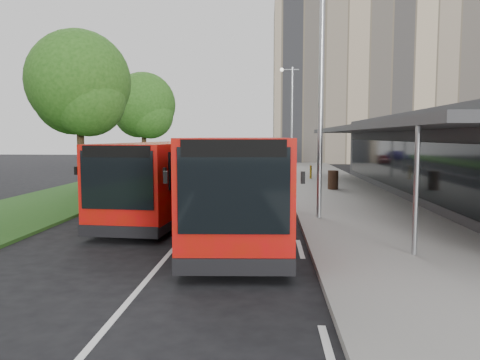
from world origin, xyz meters
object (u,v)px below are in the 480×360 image
object	(u,v)px
lamp_post_far	(291,113)
bus_main	(238,184)
bollard	(311,172)
tree_mid	(79,89)
tree_far	(143,109)
car_near	(267,159)
litter_bin	(333,180)
lamp_post_near	(318,83)
car_far	(238,155)
bus_second	(170,178)

from	to	relation	value
lamp_post_far	bus_main	world-z (taller)	lamp_post_far
bus_main	bollard	xyz separation A→B (m)	(3.67, 17.05, -0.90)
tree_mid	bus_main	distance (m)	13.10
tree_far	car_near	world-z (taller)	tree_far
bus_main	litter_bin	distance (m)	11.70
lamp_post_near	car_far	world-z (taller)	lamp_post_near
bollard	car_far	xyz separation A→B (m)	(-6.70, 28.19, -0.01)
lamp_post_far	car_far	distance (m)	24.17
lamp_post_far	car_far	size ratio (longest dim) A/B	2.29
car_near	car_far	xyz separation A→B (m)	(-3.72, 8.30, 0.06)
bus_second	bollard	size ratio (longest dim) A/B	11.21
tree_mid	bus_second	distance (m)	9.35
lamp_post_far	bollard	size ratio (longest dim) A/B	9.21
tree_far	lamp_post_near	size ratio (longest dim) A/B	0.97
lamp_post_near	tree_far	bearing A→B (deg)	120.29
lamp_post_near	litter_bin	distance (m)	9.82
bus_second	tree_far	bearing A→B (deg)	112.85
lamp_post_far	car_far	xyz separation A→B (m)	(-5.58, 23.15, -4.14)
tree_mid	tree_far	distance (m)	12.00
tree_mid	litter_bin	world-z (taller)	tree_mid
bus_main	car_near	world-z (taller)	bus_main
tree_mid	lamp_post_far	bearing A→B (deg)	49.32
car_near	bus_main	bearing A→B (deg)	-91.91
lamp_post_near	car_far	bearing A→B (deg)	97.37
bus_main	bollard	distance (m)	17.46
litter_bin	car_near	xyz separation A→B (m)	(-3.61, 26.09, -0.13)
lamp_post_far	car_near	bearing A→B (deg)	97.15
bus_second	litter_bin	bearing A→B (deg)	53.27
tree_mid	car_far	distance (m)	36.82
bus_second	car_near	bearing A→B (deg)	89.26
bollard	car_far	size ratio (longest dim) A/B	0.25
bollard	car_near	size ratio (longest dim) A/B	0.29
bollard	bus_main	bearing A→B (deg)	-102.15
bus_main	litter_bin	world-z (taller)	bus_main
lamp_post_far	litter_bin	world-z (taller)	lamp_post_far
lamp_post_near	bollard	size ratio (longest dim) A/B	9.21
tree_mid	lamp_post_near	distance (m)	13.19
tree_mid	bollard	bearing A→B (deg)	32.85
bus_main	car_far	bearing A→B (deg)	91.12
lamp_post_near	bollard	bearing A→B (deg)	85.73
bollard	tree_far	bearing A→B (deg)	161.52
tree_far	car_far	distance (m)	25.12
tree_mid	bus_main	world-z (taller)	tree_mid
bus_main	bus_second	bearing A→B (deg)	129.85
lamp_post_near	bus_second	distance (m)	6.30
litter_bin	car_near	world-z (taller)	litter_bin
bus_main	car_far	size ratio (longest dim) A/B	2.96
lamp_post_near	car_far	distance (m)	43.70
tree_mid	car_far	world-z (taller)	tree_mid
bus_second	litter_bin	world-z (taller)	bus_second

